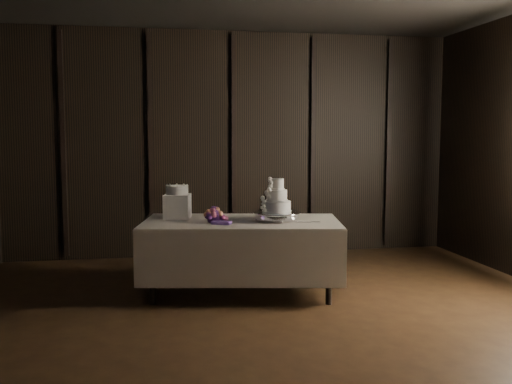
# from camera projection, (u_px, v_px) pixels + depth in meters

# --- Properties ---
(room) EXTENTS (6.08, 7.08, 3.08)m
(room) POSITION_uv_depth(u_px,v_px,m) (298.00, 153.00, 4.25)
(room) COLOR black
(room) RESTS_ON ground
(display_table) EXTENTS (2.14, 1.38, 0.76)m
(display_table) POSITION_uv_depth(u_px,v_px,m) (242.00, 254.00, 5.84)
(display_table) COLOR beige
(display_table) RESTS_ON ground
(cake_stand) EXTENTS (0.54, 0.54, 0.09)m
(cake_stand) POSITION_uv_depth(u_px,v_px,m) (277.00, 216.00, 5.78)
(cake_stand) COLOR silver
(cake_stand) RESTS_ON display_table
(wedding_cake) EXTENTS (0.33, 0.28, 0.34)m
(wedding_cake) POSITION_uv_depth(u_px,v_px,m) (275.00, 199.00, 5.74)
(wedding_cake) COLOR white
(wedding_cake) RESTS_ON cake_stand
(bouquet) EXTENTS (0.44, 0.49, 0.19)m
(bouquet) POSITION_uv_depth(u_px,v_px,m) (215.00, 216.00, 5.67)
(bouquet) COLOR #C35473
(bouquet) RESTS_ON display_table
(box_pedestal) EXTENTS (0.31, 0.31, 0.25)m
(box_pedestal) POSITION_uv_depth(u_px,v_px,m) (177.00, 206.00, 5.96)
(box_pedestal) COLOR white
(box_pedestal) RESTS_ON display_table
(small_cake) EXTENTS (0.28, 0.28, 0.09)m
(small_cake) POSITION_uv_depth(u_px,v_px,m) (177.00, 190.00, 5.95)
(small_cake) COLOR white
(small_cake) RESTS_ON box_pedestal
(cake_knife) EXTENTS (0.35, 0.17, 0.01)m
(cake_knife) POSITION_uv_depth(u_px,v_px,m) (297.00, 222.00, 5.67)
(cake_knife) COLOR silver
(cake_knife) RESTS_ON display_table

